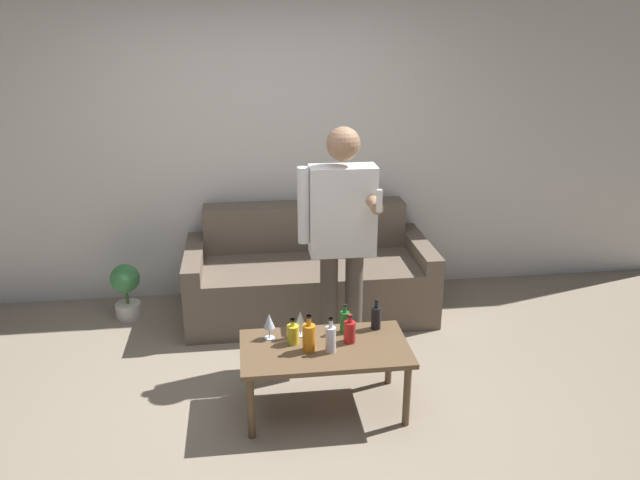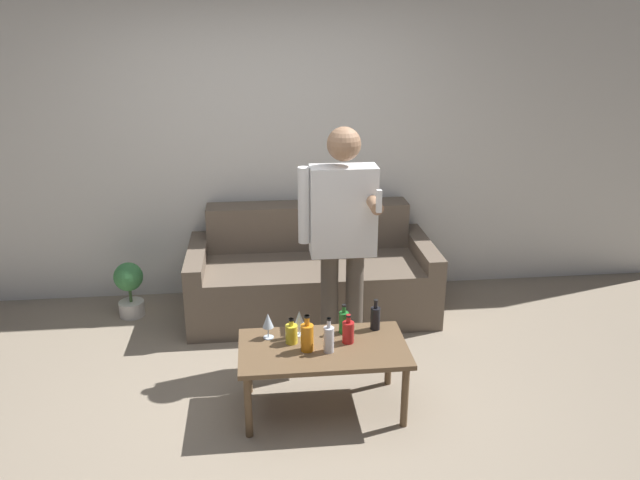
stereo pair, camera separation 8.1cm
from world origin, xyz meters
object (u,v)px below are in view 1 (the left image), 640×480
(couch, at_px, (309,275))
(coffee_table, at_px, (325,354))
(person_standing_front, at_px, (342,230))
(bottle_orange, at_px, (350,331))

(couch, relative_size, coffee_table, 1.92)
(person_standing_front, bearing_deg, couch, 99.49)
(coffee_table, bearing_deg, couch, 87.68)
(coffee_table, height_order, person_standing_front, person_standing_front)
(coffee_table, distance_m, bottle_orange, 0.20)
(coffee_table, bearing_deg, person_standing_front, 72.06)
(coffee_table, distance_m, person_standing_front, 0.85)
(coffee_table, relative_size, person_standing_front, 0.62)
(bottle_orange, relative_size, person_standing_front, 0.11)
(person_standing_front, bearing_deg, coffee_table, -107.94)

